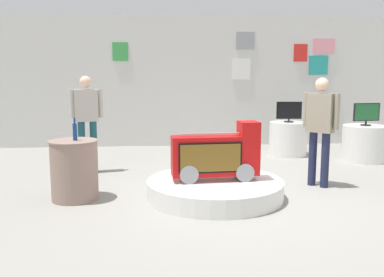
# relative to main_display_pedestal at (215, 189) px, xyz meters

# --- Properties ---
(ground_plane) EXTENTS (30.00, 30.00, 0.00)m
(ground_plane) POSITION_rel_main_display_pedestal_xyz_m (0.35, 0.11, -0.12)
(ground_plane) COLOR gray
(back_wall_display) EXTENTS (10.36, 0.13, 3.06)m
(back_wall_display) POSITION_rel_main_display_pedestal_xyz_m (0.37, 4.41, 1.41)
(back_wall_display) COLOR silver
(back_wall_display) RESTS_ON ground
(main_display_pedestal) EXTENTS (1.89, 1.89, 0.25)m
(main_display_pedestal) POSITION_rel_main_display_pedestal_xyz_m (0.00, 0.00, 0.00)
(main_display_pedestal) COLOR silver
(main_display_pedestal) RESTS_ON ground
(novelty_firetruck_tv) EXTENTS (1.21, 0.43, 0.81)m
(novelty_firetruck_tv) POSITION_rel_main_display_pedestal_xyz_m (0.02, -0.01, 0.46)
(novelty_firetruck_tv) COLOR gray
(novelty_firetruck_tv) RESTS_ON main_display_pedestal
(display_pedestal_left_rear) EXTENTS (0.79, 0.79, 0.70)m
(display_pedestal_left_rear) POSITION_rel_main_display_pedestal_xyz_m (1.98, 2.98, 0.23)
(display_pedestal_left_rear) COLOR silver
(display_pedestal_left_rear) RESTS_ON ground
(tv_on_left_rear) EXTENTS (0.53, 0.20, 0.43)m
(tv_on_left_rear) POSITION_rel_main_display_pedestal_xyz_m (1.98, 2.98, 0.81)
(tv_on_left_rear) COLOR black
(tv_on_left_rear) RESTS_ON display_pedestal_left_rear
(display_pedestal_center_rear) EXTENTS (0.86, 0.86, 0.70)m
(display_pedestal_center_rear) POSITION_rel_main_display_pedestal_xyz_m (3.30, 2.27, 0.23)
(display_pedestal_center_rear) COLOR silver
(display_pedestal_center_rear) RESTS_ON ground
(tv_on_center_rear) EXTENTS (0.55, 0.19, 0.44)m
(tv_on_center_rear) POSITION_rel_main_display_pedestal_xyz_m (3.30, 2.26, 0.82)
(tv_on_center_rear) COLOR black
(tv_on_center_rear) RESTS_ON display_pedestal_center_rear
(side_table_round) EXTENTS (0.65, 0.65, 0.82)m
(side_table_round) POSITION_rel_main_display_pedestal_xyz_m (-1.92, 0.07, 0.29)
(side_table_round) COLOR gray
(side_table_round) RESTS_ON ground
(bottle_on_side_table) EXTENTS (0.06, 0.06, 0.31)m
(bottle_on_side_table) POSITION_rel_main_display_pedestal_xyz_m (-1.89, 0.06, 0.82)
(bottle_on_side_table) COLOR navy
(bottle_on_side_table) RESTS_ON side_table_round
(shopper_browsing_near_truck) EXTENTS (0.42, 0.42, 1.65)m
(shopper_browsing_near_truck) POSITION_rel_main_display_pedestal_xyz_m (1.66, 0.47, 0.84)
(shopper_browsing_near_truck) COLOR #1E233F
(shopper_browsing_near_truck) RESTS_ON ground
(shopper_browsing_rear) EXTENTS (0.55, 0.28, 1.67)m
(shopper_browsing_rear) POSITION_rel_main_display_pedestal_xyz_m (-1.99, 1.70, 0.86)
(shopper_browsing_rear) COLOR #194751
(shopper_browsing_rear) RESTS_ON ground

